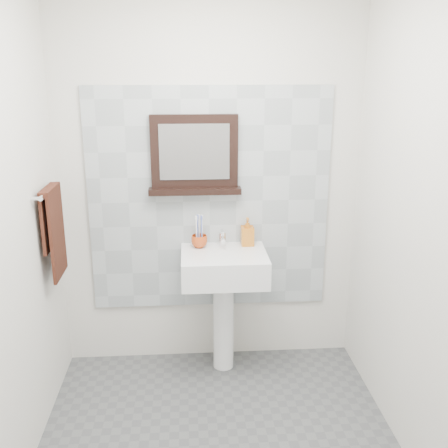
% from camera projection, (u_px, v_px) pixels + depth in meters
% --- Properties ---
extents(back_wall, '(2.00, 0.01, 2.50)m').
position_uv_depth(back_wall, '(209.00, 186.00, 3.48)').
color(back_wall, silver).
rests_on(back_wall, ground).
extents(front_wall, '(2.00, 0.01, 2.50)m').
position_uv_depth(front_wall, '(247.00, 369.00, 1.38)').
color(front_wall, silver).
rests_on(front_wall, ground).
extents(right_wall, '(0.01, 2.20, 2.50)m').
position_uv_depth(right_wall, '(429.00, 233.00, 2.49)').
color(right_wall, silver).
rests_on(right_wall, ground).
extents(splashback, '(1.60, 0.02, 1.50)m').
position_uv_depth(splashback, '(210.00, 201.00, 3.49)').
color(splashback, '#A4ADB2').
rests_on(splashback, back_wall).
extents(pedestal_sink, '(0.55, 0.44, 0.96)m').
position_uv_depth(pedestal_sink, '(224.00, 279.00, 3.43)').
color(pedestal_sink, white).
rests_on(pedestal_sink, ground).
extents(toothbrush_cup, '(0.12, 0.12, 0.08)m').
position_uv_depth(toothbrush_cup, '(199.00, 241.00, 3.46)').
color(toothbrush_cup, '#B84115').
rests_on(toothbrush_cup, pedestal_sink).
extents(toothbrushes, '(0.05, 0.04, 0.21)m').
position_uv_depth(toothbrushes, '(199.00, 229.00, 3.44)').
color(toothbrushes, white).
rests_on(toothbrushes, toothbrush_cup).
extents(soap_dispenser, '(0.08, 0.09, 0.19)m').
position_uv_depth(soap_dispenser, '(247.00, 232.00, 3.49)').
color(soap_dispenser, '#BC4B16').
rests_on(soap_dispenser, pedestal_sink).
extents(framed_mirror, '(0.60, 0.11, 0.51)m').
position_uv_depth(framed_mirror, '(194.00, 157.00, 3.37)').
color(framed_mirror, black).
rests_on(framed_mirror, back_wall).
extents(towel_bar, '(0.07, 0.40, 0.03)m').
position_uv_depth(towel_bar, '(49.00, 191.00, 3.03)').
color(towel_bar, silver).
rests_on(towel_bar, left_wall).
extents(hand_towel, '(0.06, 0.30, 0.55)m').
position_uv_depth(hand_towel, '(53.00, 225.00, 3.09)').
color(hand_towel, black).
rests_on(hand_towel, towel_bar).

